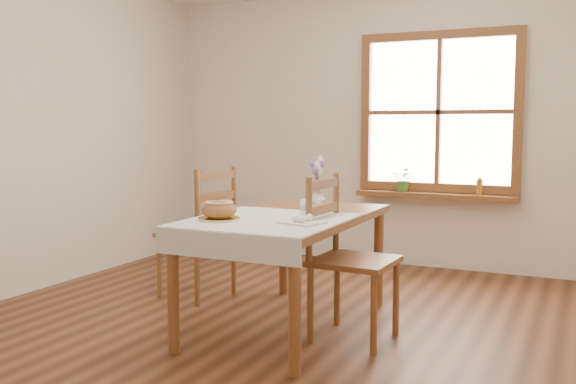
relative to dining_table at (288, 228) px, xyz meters
name	(u,v)px	position (x,y,z in m)	size (l,w,h in m)	color
ground	(267,340)	(0.00, -0.30, -0.66)	(5.00, 5.00, 0.00)	brown
room_walls	(267,62)	(0.00, -0.30, 1.04)	(4.60, 5.10, 2.65)	silver
window	(439,112)	(0.50, 2.17, 0.79)	(1.46, 0.08, 1.46)	brown
window_sill	(435,196)	(0.50, 2.10, 0.03)	(1.46, 0.20, 0.05)	brown
dining_table	(288,228)	(0.00, 0.00, 0.00)	(0.90, 1.60, 0.75)	brown
table_linen	(267,220)	(0.00, -0.30, 0.09)	(0.91, 0.99, 0.01)	silver
chair_left	(196,232)	(-0.97, 0.38, -0.16)	(0.47, 0.50, 1.02)	brown
chair_right	(355,258)	(0.48, -0.04, -0.15)	(0.48, 0.50, 1.02)	brown
bread_plate	(219,219)	(-0.25, -0.44, 0.10)	(0.25, 0.25, 0.01)	white
bread_loaf	(219,208)	(-0.25, -0.44, 0.17)	(0.21, 0.21, 0.12)	#AD743D
egg_napkin	(302,222)	(0.26, -0.35, 0.10)	(0.23, 0.19, 0.01)	silver
eggs	(302,218)	(0.26, -0.35, 0.12)	(0.18, 0.16, 0.04)	white
salt_shaker	(304,206)	(0.11, 0.01, 0.14)	(0.05, 0.05, 0.10)	white
pepper_shaker	(321,205)	(0.19, 0.11, 0.15)	(0.05, 0.05, 0.10)	white
flower_vase	(317,202)	(0.04, 0.41, 0.13)	(0.08, 0.08, 0.09)	white
lavender_bouquet	(317,177)	(0.04, 0.41, 0.30)	(0.14, 0.14, 0.26)	#71579B
potted_plant	(404,182)	(0.20, 2.10, 0.14)	(0.20, 0.22, 0.18)	#3E7830
amber_bottle	(480,186)	(0.89, 2.10, 0.13)	(0.05, 0.05, 0.16)	#AD6F20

